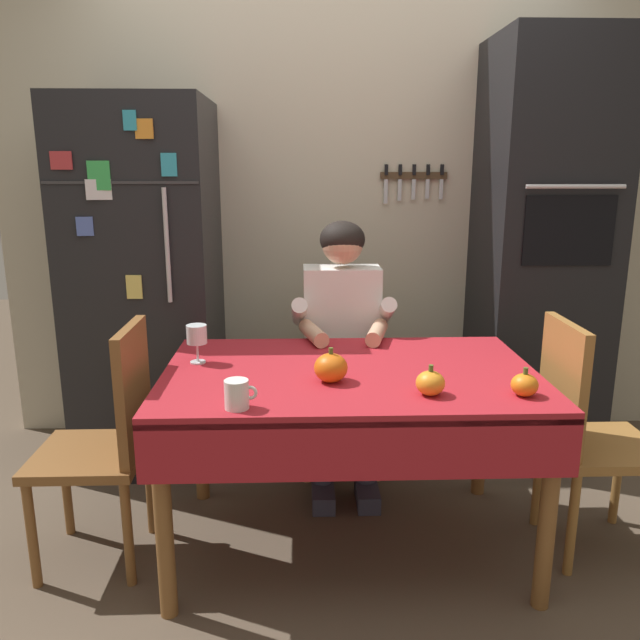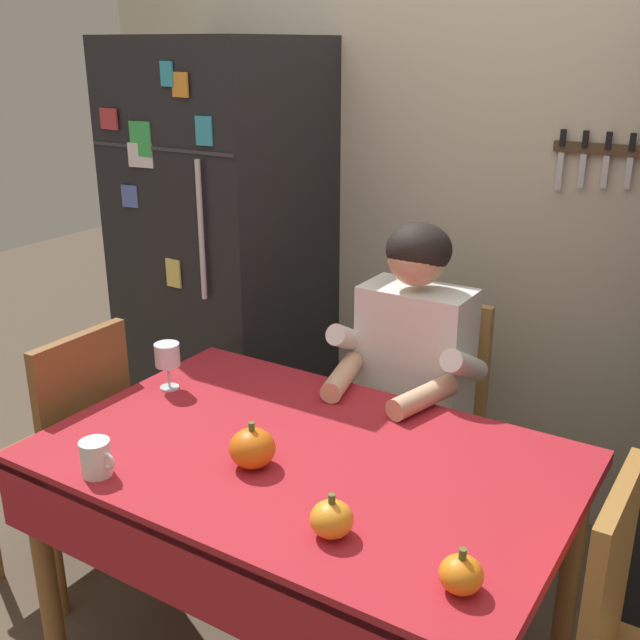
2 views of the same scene
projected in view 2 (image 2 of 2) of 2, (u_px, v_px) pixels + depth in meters
The scene contains 11 objects.
back_wall_assembly at pixel (501, 179), 2.82m from camera, with size 3.70×0.13×2.60m.
refrigerator at pixel (227, 267), 3.15m from camera, with size 0.68×0.71×1.80m.
dining_table at pixel (301, 484), 2.05m from camera, with size 1.40×0.90×0.74m.
chair_behind_person at pixel (426, 418), 2.73m from camera, with size 0.40×0.40×0.93m.
seated_person at pixel (405, 378), 2.50m from camera, with size 0.47×0.55×1.25m.
chair_left_side at pixel (70, 447), 2.53m from camera, with size 0.40×0.40×0.93m.
coffee_mug at pixel (96, 458), 1.92m from camera, with size 0.11×0.08×0.09m.
wine_glass at pixel (167, 356), 2.38m from camera, with size 0.08×0.08×0.15m.
pumpkin_large at pixel (252, 448), 1.96m from camera, with size 0.12×0.12×0.13m.
pumpkin_medium at pixel (461, 574), 1.51m from camera, with size 0.09×0.09×0.10m.
pumpkin_small at pixel (332, 519), 1.69m from camera, with size 0.10×0.10×0.11m.
Camera 2 is at (0.99, -1.40, 1.77)m, focal length 42.80 mm.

